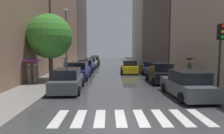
{
  "coord_description": "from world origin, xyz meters",
  "views": [
    {
      "loc": [
        -0.98,
        -7.16,
        3.03
      ],
      "look_at": [
        -0.56,
        14.47,
        0.99
      ],
      "focal_mm": 30.81,
      "sensor_mm": 36.0,
      "label": 1
    }
  ],
  "objects": [
    {
      "name": "ground_plane",
      "position": [
        0.0,
        24.0,
        -0.02
      ],
      "size": [
        28.0,
        72.0,
        0.04
      ],
      "primitive_type": "cube",
      "color": "#3C3C3F"
    },
    {
      "name": "sidewalk_left",
      "position": [
        -6.5,
        24.0,
        0.07
      ],
      "size": [
        3.0,
        72.0,
        0.15
      ],
      "primitive_type": "cube",
      "color": "gray",
      "rests_on": "ground"
    },
    {
      "name": "sidewalk_right",
      "position": [
        6.5,
        24.0,
        0.07
      ],
      "size": [
        3.0,
        72.0,
        0.15
      ],
      "primitive_type": "cube",
      "color": "gray",
      "rests_on": "ground"
    },
    {
      "name": "crosswalk_stripes",
      "position": [
        0.0,
        1.04,
        0.01
      ],
      "size": [
        6.75,
        2.2,
        0.01
      ],
      "color": "silver",
      "rests_on": "ground"
    },
    {
      "name": "building_left_far",
      "position": [
        -11.0,
        47.06,
        10.4
      ],
      "size": [
        6.0,
        18.88,
        20.8
      ],
      "primitive_type": "cube",
      "color": "#564C47",
      "rests_on": "ground"
    },
    {
      "name": "building_right_mid",
      "position": [
        11.0,
        32.05,
        8.04
      ],
      "size": [
        6.0,
        21.28,
        16.07
      ],
      "primitive_type": "cube",
      "color": "#564C47",
      "rests_on": "ground"
    },
    {
      "name": "building_right_far",
      "position": [
        11.0,
        54.64,
        10.27
      ],
      "size": [
        6.0,
        21.87,
        20.53
      ],
      "primitive_type": "cube",
      "color": "#9E9384",
      "rests_on": "ground"
    },
    {
      "name": "parked_car_left_nearest",
      "position": [
        -3.93,
        6.61,
        0.77
      ],
      "size": [
        2.24,
        4.71,
        1.63
      ],
      "rotation": [
        0.0,
        0.0,
        1.61
      ],
      "color": "#474C51",
      "rests_on": "ground"
    },
    {
      "name": "parked_car_left_second",
      "position": [
        -3.97,
        12.25,
        0.8
      ],
      "size": [
        2.16,
        4.53,
        1.72
      ],
      "rotation": [
        0.0,
        0.0,
        1.56
      ],
      "color": "navy",
      "rests_on": "ground"
    },
    {
      "name": "parked_car_left_third",
      "position": [
        -3.96,
        18.67,
        0.75
      ],
      "size": [
        2.13,
        4.39,
        1.59
      ],
      "rotation": [
        0.0,
        0.0,
        1.59
      ],
      "color": "navy",
      "rests_on": "ground"
    },
    {
      "name": "parked_car_left_fourth",
      "position": [
        -3.87,
        24.15,
        0.73
      ],
      "size": [
        2.15,
        4.6,
        1.56
      ],
      "rotation": [
        0.0,
        0.0,
        1.55
      ],
      "color": "#B2B7BF",
      "rests_on": "ground"
    },
    {
      "name": "parked_car_left_fifth",
      "position": [
        -3.72,
        29.99,
        0.73
      ],
      "size": [
        2.15,
        4.52,
        1.54
      ],
      "rotation": [
        0.0,
        0.0,
        1.6
      ],
      "color": "brown",
      "rests_on": "ground"
    },
    {
      "name": "parked_car_left_sixth",
      "position": [
        -3.91,
        36.01,
        0.74
      ],
      "size": [
        2.2,
        4.16,
        1.57
      ],
      "rotation": [
        0.0,
        0.0,
        1.61
      ],
      "color": "#0C4C2D",
      "rests_on": "ground"
    },
    {
      "name": "parked_car_right_nearest",
      "position": [
        3.98,
        4.68,
        0.79
      ],
      "size": [
        2.27,
        4.71,
        1.68
      ],
      "rotation": [
        0.0,
        0.0,
        1.6
      ],
      "color": "#474C51",
      "rests_on": "ground"
    },
    {
      "name": "parked_car_right_second",
      "position": [
        3.71,
        10.03,
        0.83
      ],
      "size": [
        2.06,
        4.24,
        1.78
      ],
      "rotation": [
        0.0,
        0.0,
        1.56
      ],
      "color": "black",
      "rests_on": "ground"
    },
    {
      "name": "parked_car_right_third",
      "position": [
        3.92,
        16.41,
        0.74
      ],
      "size": [
        2.26,
        4.86,
        1.56
      ],
      "rotation": [
        0.0,
        0.0,
        1.62
      ],
      "color": "navy",
      "rests_on": "ground"
    },
    {
      "name": "taxi_midroad",
      "position": [
        1.66,
        16.83,
        0.76
      ],
      "size": [
        2.16,
        4.38,
        1.81
      ],
      "rotation": [
        0.0,
        0.0,
        1.54
      ],
      "color": "yellow",
      "rests_on": "ground"
    },
    {
      "name": "pedestrian_foreground",
      "position": [
        -7.02,
        8.69,
        1.59
      ],
      "size": [
        1.03,
        1.03,
        1.96
      ],
      "rotation": [
        0.0,
        0.0,
        3.29
      ],
      "color": "brown",
      "rests_on": "sidewalk_left"
    },
    {
      "name": "pedestrian_near_tree",
      "position": [
        6.99,
        11.47,
        1.56
      ],
      "size": [
        0.95,
        0.95,
        1.98
      ],
      "rotation": [
        0.0,
        0.0,
        3.04
      ],
      "color": "#38513D",
      "rests_on": "sidewalk_right"
    },
    {
      "name": "pedestrian_by_kerb",
      "position": [
        -5.87,
        14.48,
        1.47
      ],
      "size": [
        0.9,
        0.9,
        1.87
      ],
      "rotation": [
        0.0,
        0.0,
        4.09
      ],
      "color": "brown",
      "rests_on": "sidewalk_left"
    },
    {
      "name": "pedestrian_far_side",
      "position": [
        -7.5,
        8.62,
        1.55
      ],
      "size": [
        0.94,
        0.94,
        1.97
      ],
      "rotation": [
        0.0,
        0.0,
        6.23
      ],
      "color": "brown",
      "rests_on": "sidewalk_left"
    },
    {
      "name": "street_tree_left",
      "position": [
        -6.24,
        10.43,
        4.15
      ],
      "size": [
        3.98,
        3.98,
        6.01
      ],
      "color": "#513823",
      "rests_on": "sidewalk_left"
    },
    {
      "name": "traffic_light_right_corner",
      "position": [
        5.45,
        3.78,
        3.29
      ],
      "size": [
        0.3,
        0.42,
        4.3
      ],
      "color": "black",
      "rests_on": "sidewalk_right"
    },
    {
      "name": "lamp_post_left",
      "position": [
        -5.55,
        13.97,
        4.27
      ],
      "size": [
        0.6,
        0.28,
        7.17
      ],
      "color": "#595B60",
      "rests_on": "sidewalk_left"
    }
  ]
}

